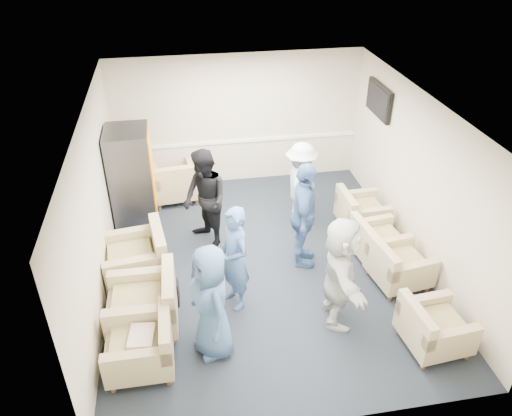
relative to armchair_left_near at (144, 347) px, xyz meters
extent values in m
plane|color=black|center=(1.90, 1.81, -0.34)|extent=(6.00, 6.00, 0.00)
plane|color=silver|center=(1.90, 1.81, 2.36)|extent=(6.00, 6.00, 0.00)
cube|color=beige|center=(1.90, 4.81, 1.01)|extent=(5.00, 0.02, 2.70)
cube|color=beige|center=(1.90, -1.19, 1.01)|extent=(5.00, 0.02, 2.70)
cube|color=beige|center=(-0.60, 1.81, 1.01)|extent=(0.02, 6.00, 2.70)
cube|color=beige|center=(4.40, 1.81, 1.01)|extent=(0.02, 6.00, 2.70)
cube|color=white|center=(1.90, 4.79, 0.56)|extent=(4.98, 0.04, 0.06)
cube|color=black|center=(4.34, 3.61, 1.71)|extent=(0.07, 1.00, 0.58)
cube|color=black|center=(4.30, 3.61, 1.71)|extent=(0.01, 0.92, 0.50)
cube|color=#494A51|center=(4.38, 3.61, 1.56)|extent=(0.04, 0.10, 0.25)
cube|color=tan|center=(-0.06, 0.00, -0.08)|extent=(0.85, 0.85, 0.28)
cube|color=#978453|center=(-0.06, 0.00, 0.11)|extent=(0.59, 0.55, 0.10)
cube|color=tan|center=(0.29, 0.00, 0.26)|extent=(0.14, 0.84, 0.40)
cube|color=tan|center=(-0.03, 0.72, -0.05)|extent=(0.96, 0.96, 0.31)
cube|color=#978453|center=(-0.03, 0.72, 0.16)|extent=(0.67, 0.62, 0.11)
cube|color=tan|center=(0.36, 0.71, 0.33)|extent=(0.17, 0.95, 0.44)
cube|color=tan|center=(-0.17, 1.78, -0.05)|extent=(1.06, 1.06, 0.31)
cube|color=#978453|center=(-0.17, 1.78, 0.17)|extent=(0.73, 0.69, 0.11)
cube|color=tan|center=(0.23, 1.83, 0.33)|extent=(0.28, 0.96, 0.45)
cube|color=tan|center=(3.82, -0.30, -0.09)|extent=(0.86, 0.86, 0.26)
cube|color=#978453|center=(3.82, -0.30, 0.09)|extent=(0.60, 0.56, 0.09)
cube|color=tan|center=(3.48, -0.33, 0.23)|extent=(0.20, 0.80, 0.37)
cube|color=tan|center=(3.89, 1.02, -0.09)|extent=(0.92, 0.92, 0.27)
cube|color=#978453|center=(3.89, 1.02, 0.10)|extent=(0.64, 0.60, 0.10)
cube|color=tan|center=(3.55, 0.97, 0.24)|extent=(0.25, 0.83, 0.38)
cube|color=tan|center=(3.82, 1.68, -0.09)|extent=(0.87, 0.87, 0.26)
cube|color=#978453|center=(3.82, 1.68, 0.08)|extent=(0.60, 0.57, 0.09)
cube|color=tan|center=(3.49, 1.64, 0.22)|extent=(0.22, 0.80, 0.37)
cube|color=tan|center=(3.85, 2.60, -0.09)|extent=(0.83, 0.83, 0.26)
cube|color=#978453|center=(3.85, 2.60, 0.08)|extent=(0.57, 0.54, 0.09)
cube|color=tan|center=(3.52, 2.59, 0.22)|extent=(0.16, 0.80, 0.37)
cube|color=tan|center=(0.53, 4.26, -0.06)|extent=(1.00, 1.00, 0.30)
cube|color=#978453|center=(0.53, 4.26, 0.14)|extent=(0.65, 0.69, 0.11)
cube|color=tan|center=(0.57, 3.88, 0.31)|extent=(0.92, 0.24, 0.43)
cube|color=#494A51|center=(-0.20, 3.47, 0.59)|extent=(0.73, 0.88, 1.85)
cube|color=#F14F04|center=(0.17, 3.47, 0.68)|extent=(0.02, 0.75, 1.48)
cube|color=black|center=(0.17, 3.47, -0.09)|extent=(0.02, 0.44, 0.12)
cube|color=black|center=(0.33, 1.12, -0.14)|extent=(0.29, 0.22, 0.40)
sphere|color=black|center=(0.33, 1.12, 0.04)|extent=(0.20, 0.20, 0.20)
cube|color=beige|center=(-0.01, 0.00, 0.17)|extent=(0.35, 0.44, 0.12)
imported|color=#3D5F93|center=(0.89, 0.14, 0.49)|extent=(0.74, 0.93, 1.66)
imported|color=#3D5F93|center=(1.30, 0.99, 0.49)|extent=(0.59, 0.70, 1.64)
imported|color=black|center=(1.02, 2.57, 0.55)|extent=(0.96, 1.06, 1.77)
imported|color=white|center=(2.77, 2.96, 0.46)|extent=(0.77, 1.12, 1.60)
imported|color=#3D5F93|center=(2.51, 1.78, 0.57)|extent=(0.70, 1.14, 1.82)
imported|color=silver|center=(2.68, 0.42, 0.51)|extent=(0.75, 1.62, 1.69)
camera|label=1|loc=(0.65, -4.60, 4.85)|focal=35.00mm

